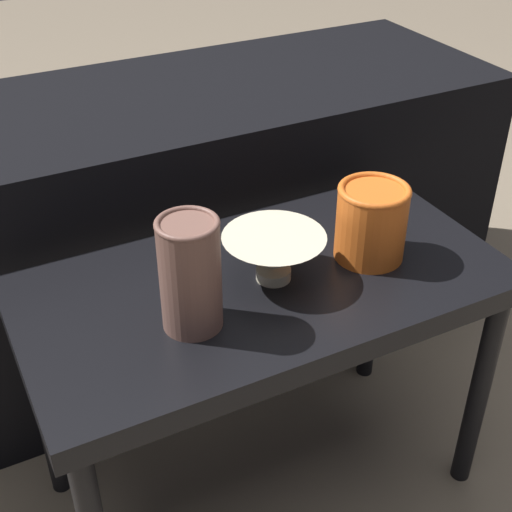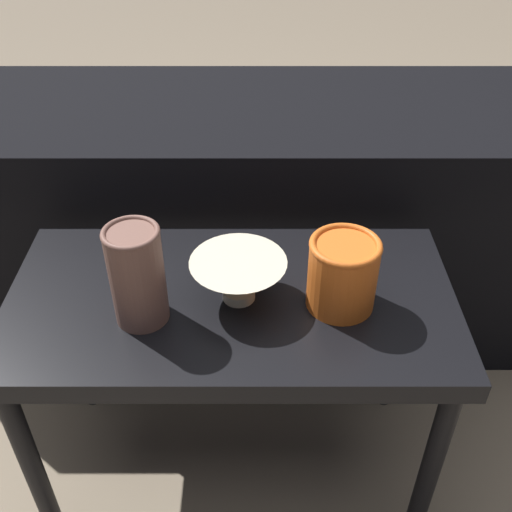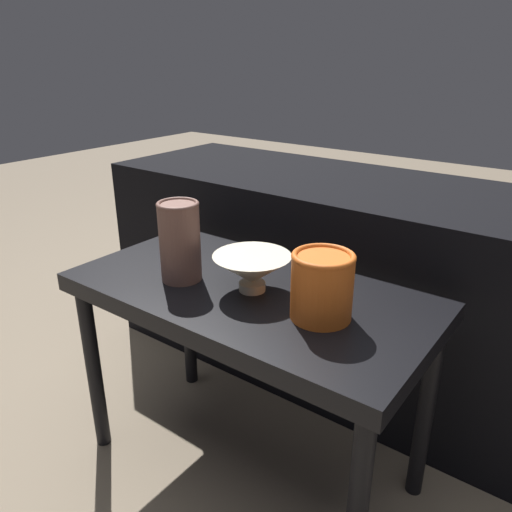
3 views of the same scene
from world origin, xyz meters
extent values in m
plane|color=#7F705B|center=(0.00, 0.00, 0.00)|extent=(8.00, 8.00, 0.00)
cube|color=black|center=(0.00, 0.00, 0.47)|extent=(0.78, 0.40, 0.04)
cylinder|color=black|center=(0.35, -0.17, 0.22)|extent=(0.04, 0.04, 0.45)
cylinder|color=black|center=(-0.35, 0.17, 0.22)|extent=(0.04, 0.04, 0.45)
cylinder|color=black|center=(0.35, 0.17, 0.22)|extent=(0.04, 0.04, 0.45)
cube|color=black|center=(0.00, 0.51, 0.31)|extent=(1.53, 0.50, 0.61)
cylinder|color=beige|center=(0.01, -0.01, 0.50)|extent=(0.06, 0.06, 0.02)
cone|color=beige|center=(0.01, -0.01, 0.54)|extent=(0.16, 0.16, 0.06)
cylinder|color=brown|center=(-0.14, -0.05, 0.57)|extent=(0.09, 0.09, 0.17)
torus|color=brown|center=(-0.14, -0.05, 0.66)|extent=(0.09, 0.09, 0.01)
cylinder|color=orange|center=(0.19, -0.02, 0.55)|extent=(0.12, 0.12, 0.12)
torus|color=orange|center=(0.19, -0.02, 0.61)|extent=(0.12, 0.12, 0.01)
camera|label=1|loc=(-0.43, -0.81, 1.15)|focal=50.00mm
camera|label=2|loc=(0.04, -0.78, 1.18)|focal=42.00mm
camera|label=3|loc=(0.58, -0.75, 0.95)|focal=35.00mm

